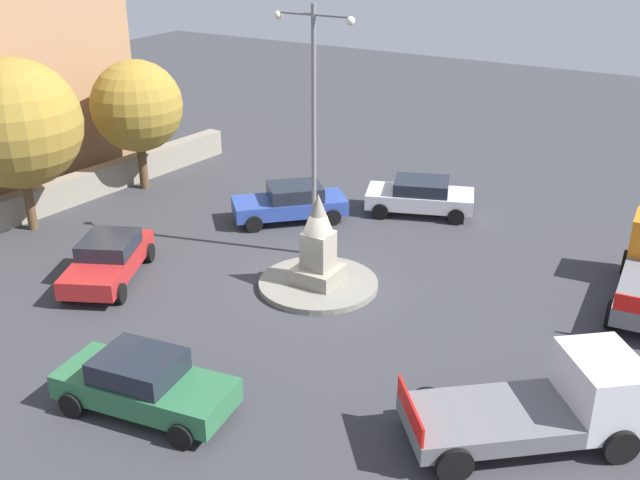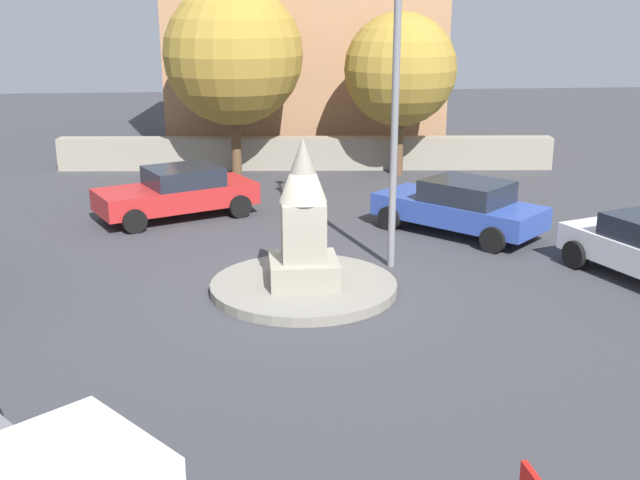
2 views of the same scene
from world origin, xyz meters
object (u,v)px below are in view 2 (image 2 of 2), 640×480
at_px(streetlamp, 397,34).
at_px(tree_mid_cluster, 400,70).
at_px(monument, 303,220).
at_px(car_red_waiting, 178,192).
at_px(car_blue_far_side, 460,206).
at_px(tree_near_wall, 233,55).
at_px(corner_building, 306,4).

bearing_deg(streetlamp, tree_mid_cluster, 168.06).
relative_size(monument, tree_mid_cluster, 0.54).
xyz_separation_m(streetlamp, car_red_waiting, (-4.78, -5.10, -4.37)).
distance_m(car_blue_far_side, car_red_waiting, 7.73).
height_order(car_blue_far_side, tree_near_wall, tree_near_wall).
height_order(streetlamp, car_red_waiting, streetlamp).
bearing_deg(streetlamp, tree_near_wall, -161.30).
xyz_separation_m(car_blue_far_side, car_red_waiting, (-2.37, -7.36, -0.01)).
bearing_deg(tree_mid_cluster, corner_building, -160.03).
bearing_deg(car_red_waiting, corner_building, 159.55).
xyz_separation_m(monument, car_blue_far_side, (-3.83, 4.35, -0.78)).
height_order(car_red_waiting, tree_near_wall, tree_near_wall).
height_order(tree_near_wall, tree_mid_cluster, tree_near_wall).
xyz_separation_m(tree_near_wall, tree_mid_cluster, (0.48, 5.61, -0.49)).
relative_size(streetlamp, car_blue_far_side, 1.96).
height_order(streetlamp, tree_near_wall, streetlamp).
bearing_deg(streetlamp, monument, -55.97).
distance_m(car_red_waiting, tree_mid_cluster, 9.29).
xyz_separation_m(streetlamp, car_blue_far_side, (-2.41, 2.25, -4.37)).
distance_m(monument, tree_mid_cluster, 12.25).
relative_size(corner_building, tree_near_wall, 1.79).
height_order(car_blue_far_side, car_red_waiting, car_blue_far_side).
relative_size(car_blue_far_side, tree_mid_cluster, 0.79).
relative_size(monument, car_red_waiting, 0.65).
bearing_deg(streetlamp, car_blue_far_side, 136.95).
bearing_deg(streetlamp, car_red_waiting, -133.13).
distance_m(streetlamp, tree_near_wall, 11.01).
bearing_deg(tree_near_wall, monument, 6.85).
relative_size(car_red_waiting, tree_mid_cluster, 0.84).
height_order(streetlamp, car_blue_far_side, streetlamp).
distance_m(monument, corner_building, 19.06).
bearing_deg(car_red_waiting, monument, 25.88).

